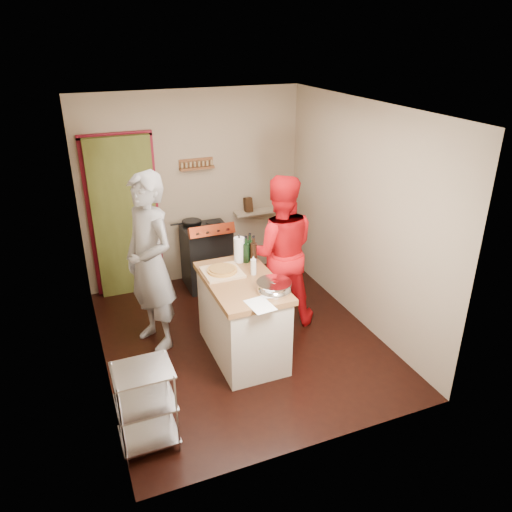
{
  "coord_description": "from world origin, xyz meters",
  "views": [
    {
      "loc": [
        -1.65,
        -4.56,
        3.29
      ],
      "look_at": [
        0.2,
        0.0,
        1.02
      ],
      "focal_mm": 35.0,
      "sensor_mm": 36.0,
      "label": 1
    }
  ],
  "objects_px": {
    "wire_shelving": "(146,404)",
    "person_red": "(279,251)",
    "stove": "(207,256)",
    "island": "(243,315)",
    "person_stripe": "(150,263)"
  },
  "relations": [
    {
      "from": "wire_shelving",
      "to": "person_stripe",
      "type": "bearing_deg",
      "value": 75.73
    },
    {
      "from": "person_red",
      "to": "island",
      "type": "bearing_deg",
      "value": 55.57
    },
    {
      "from": "person_stripe",
      "to": "person_red",
      "type": "height_order",
      "value": "person_stripe"
    },
    {
      "from": "wire_shelving",
      "to": "person_red",
      "type": "relative_size",
      "value": 0.44
    },
    {
      "from": "island",
      "to": "person_stripe",
      "type": "distance_m",
      "value": 1.14
    },
    {
      "from": "person_red",
      "to": "wire_shelving",
      "type": "bearing_deg",
      "value": 55.61
    },
    {
      "from": "person_stripe",
      "to": "person_red",
      "type": "xyz_separation_m",
      "value": [
        1.49,
        -0.07,
        -0.08
      ]
    },
    {
      "from": "wire_shelving",
      "to": "person_red",
      "type": "bearing_deg",
      "value": 37.7
    },
    {
      "from": "stove",
      "to": "person_stripe",
      "type": "height_order",
      "value": "person_stripe"
    },
    {
      "from": "wire_shelving",
      "to": "person_red",
      "type": "distance_m",
      "value": 2.41
    },
    {
      "from": "stove",
      "to": "island",
      "type": "distance_m",
      "value": 1.68
    },
    {
      "from": "wire_shelving",
      "to": "island",
      "type": "xyz_separation_m",
      "value": [
        1.22,
        0.94,
        0.04
      ]
    },
    {
      "from": "stove",
      "to": "person_red",
      "type": "distance_m",
      "value": 1.38
    },
    {
      "from": "wire_shelving",
      "to": "person_stripe",
      "type": "distance_m",
      "value": 1.66
    },
    {
      "from": "stove",
      "to": "person_red",
      "type": "bearing_deg",
      "value": -65.12
    }
  ]
}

